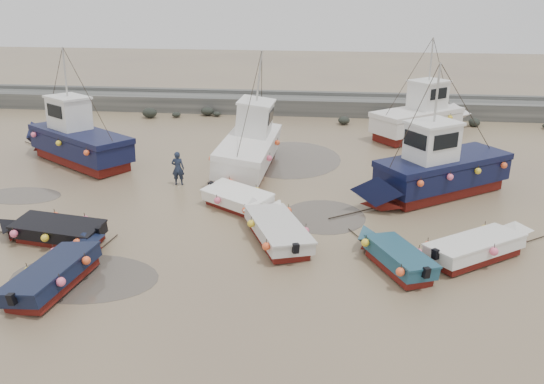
{
  "coord_description": "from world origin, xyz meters",
  "views": [
    {
      "loc": [
        4.09,
        -17.94,
        9.58
      ],
      "look_at": [
        1.84,
        2.24,
        1.4
      ],
      "focal_mm": 35.0,
      "sensor_mm": 36.0,
      "label": 1
    }
  ],
  "objects_px": {
    "cabin_boat_1": "(249,144)",
    "dinghy_6": "(274,226)",
    "dinghy_5": "(244,199)",
    "cabin_boat_2": "(434,169)",
    "cabin_boat_3": "(424,116)",
    "dinghy_1": "(60,268)",
    "person": "(179,185)",
    "dinghy_2": "(393,252)",
    "dinghy_4": "(51,228)",
    "cabin_boat_0": "(73,138)",
    "dinghy_3": "(483,245)"
  },
  "relations": [
    {
      "from": "cabin_boat_1",
      "to": "dinghy_6",
      "type": "bearing_deg",
      "value": -72.17
    },
    {
      "from": "dinghy_5",
      "to": "cabin_boat_2",
      "type": "distance_m",
      "value": 8.95
    },
    {
      "from": "dinghy_6",
      "to": "cabin_boat_3",
      "type": "bearing_deg",
      "value": 38.56
    },
    {
      "from": "dinghy_1",
      "to": "cabin_boat_3",
      "type": "bearing_deg",
      "value": 61.2
    },
    {
      "from": "cabin_boat_3",
      "to": "person",
      "type": "distance_m",
      "value": 16.9
    },
    {
      "from": "dinghy_1",
      "to": "cabin_boat_3",
      "type": "distance_m",
      "value": 24.62
    },
    {
      "from": "dinghy_2",
      "to": "dinghy_6",
      "type": "height_order",
      "value": "same"
    },
    {
      "from": "dinghy_5",
      "to": "cabin_boat_1",
      "type": "xyz_separation_m",
      "value": [
        -0.67,
        5.74,
        0.78
      ]
    },
    {
      "from": "dinghy_2",
      "to": "dinghy_4",
      "type": "relative_size",
      "value": 0.81
    },
    {
      "from": "dinghy_6",
      "to": "cabin_boat_0",
      "type": "height_order",
      "value": "cabin_boat_0"
    },
    {
      "from": "cabin_boat_3",
      "to": "dinghy_4",
      "type": "bearing_deg",
      "value": -83.0
    },
    {
      "from": "dinghy_2",
      "to": "cabin_boat_3",
      "type": "relative_size",
      "value": 0.6
    },
    {
      "from": "cabin_boat_0",
      "to": "cabin_boat_3",
      "type": "relative_size",
      "value": 1.13
    },
    {
      "from": "cabin_boat_0",
      "to": "cabin_boat_3",
      "type": "distance_m",
      "value": 21.43
    },
    {
      "from": "cabin_boat_0",
      "to": "cabin_boat_2",
      "type": "height_order",
      "value": "same"
    },
    {
      "from": "cabin_boat_3",
      "to": "dinghy_2",
      "type": "bearing_deg",
      "value": -49.85
    },
    {
      "from": "dinghy_1",
      "to": "cabin_boat_2",
      "type": "height_order",
      "value": "cabin_boat_2"
    },
    {
      "from": "dinghy_5",
      "to": "person",
      "type": "xyz_separation_m",
      "value": [
        -3.78,
        2.78,
        -0.56
      ]
    },
    {
      "from": "dinghy_4",
      "to": "cabin_boat_2",
      "type": "xyz_separation_m",
      "value": [
        15.56,
        6.35,
        0.8
      ]
    },
    {
      "from": "dinghy_5",
      "to": "dinghy_3",
      "type": "bearing_deg",
      "value": 103.55
    },
    {
      "from": "dinghy_3",
      "to": "cabin_boat_1",
      "type": "distance_m",
      "value": 13.55
    },
    {
      "from": "dinghy_6",
      "to": "person",
      "type": "distance_m",
      "value": 7.6
    },
    {
      "from": "dinghy_4",
      "to": "dinghy_1",
      "type": "bearing_deg",
      "value": -138.71
    },
    {
      "from": "dinghy_1",
      "to": "cabin_boat_2",
      "type": "bearing_deg",
      "value": 42.28
    },
    {
      "from": "dinghy_5",
      "to": "cabin_boat_3",
      "type": "distance_m",
      "value": 16.18
    },
    {
      "from": "dinghy_2",
      "to": "dinghy_5",
      "type": "relative_size",
      "value": 0.96
    },
    {
      "from": "dinghy_1",
      "to": "dinghy_6",
      "type": "distance_m",
      "value": 7.93
    },
    {
      "from": "dinghy_6",
      "to": "cabin_boat_1",
      "type": "bearing_deg",
      "value": 81.12
    },
    {
      "from": "dinghy_6",
      "to": "cabin_boat_1",
      "type": "distance_m",
      "value": 8.65
    },
    {
      "from": "dinghy_1",
      "to": "dinghy_6",
      "type": "bearing_deg",
      "value": 39.26
    },
    {
      "from": "dinghy_5",
      "to": "cabin_boat_1",
      "type": "distance_m",
      "value": 5.83
    },
    {
      "from": "dinghy_4",
      "to": "cabin_boat_1",
      "type": "distance_m",
      "value": 11.45
    },
    {
      "from": "dinghy_2",
      "to": "dinghy_4",
      "type": "height_order",
      "value": "same"
    },
    {
      "from": "cabin_boat_0",
      "to": "cabin_boat_3",
      "type": "height_order",
      "value": "same"
    },
    {
      "from": "cabin_boat_0",
      "to": "person",
      "type": "height_order",
      "value": "cabin_boat_0"
    },
    {
      "from": "dinghy_3",
      "to": "dinghy_5",
      "type": "xyz_separation_m",
      "value": [
        -9.38,
        3.32,
        0.01
      ]
    },
    {
      "from": "dinghy_2",
      "to": "dinghy_5",
      "type": "height_order",
      "value": "same"
    },
    {
      "from": "dinghy_2",
      "to": "dinghy_5",
      "type": "xyz_separation_m",
      "value": [
        -6.03,
        4.31,
        -0.01
      ]
    },
    {
      "from": "dinghy_4",
      "to": "cabin_boat_3",
      "type": "distance_m",
      "value": 23.63
    },
    {
      "from": "cabin_boat_2",
      "to": "dinghy_5",
      "type": "bearing_deg",
      "value": 73.17
    },
    {
      "from": "dinghy_3",
      "to": "dinghy_4",
      "type": "height_order",
      "value": "same"
    },
    {
      "from": "cabin_boat_1",
      "to": "cabin_boat_3",
      "type": "bearing_deg",
      "value": 37.7
    },
    {
      "from": "dinghy_2",
      "to": "dinghy_6",
      "type": "relative_size",
      "value": 0.8
    },
    {
      "from": "cabin_boat_2",
      "to": "person",
      "type": "xyz_separation_m",
      "value": [
        -12.29,
        0.17,
        -1.36
      ]
    },
    {
      "from": "dinghy_4",
      "to": "dinghy_3",
      "type": "bearing_deg",
      "value": -79.58
    },
    {
      "from": "dinghy_1",
      "to": "dinghy_4",
      "type": "xyz_separation_m",
      "value": [
        -1.85,
        2.91,
        0.0
      ]
    },
    {
      "from": "dinghy_5",
      "to": "dinghy_6",
      "type": "relative_size",
      "value": 0.83
    },
    {
      "from": "dinghy_1",
      "to": "person",
      "type": "bearing_deg",
      "value": 89.68
    },
    {
      "from": "cabin_boat_0",
      "to": "cabin_boat_2",
      "type": "relative_size",
      "value": 1.02
    },
    {
      "from": "cabin_boat_0",
      "to": "cabin_boat_1",
      "type": "distance_m",
      "value": 9.85
    }
  ]
}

